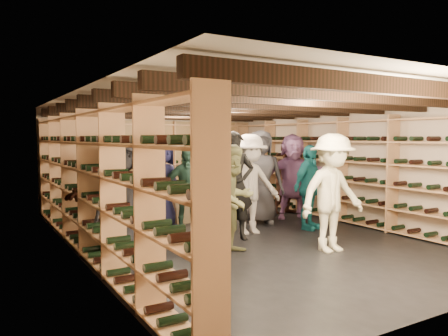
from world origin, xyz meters
name	(u,v)px	position (x,y,z in m)	size (l,w,h in m)	color
ground	(236,235)	(0.00, 0.00, 0.00)	(8.00, 8.00, 0.00)	black
walls	(237,168)	(0.00, 0.00, 1.20)	(5.52, 8.02, 2.40)	#C2AD97
ceiling	(237,99)	(0.00, 0.00, 2.40)	(5.50, 8.00, 0.01)	beige
ceiling_joists	(237,107)	(0.00, 0.00, 2.26)	(5.40, 7.12, 0.18)	black
wine_rack_left	(89,182)	(-2.57, 0.00, 1.08)	(0.32, 7.50, 2.15)	#A97952
wine_rack_right	(342,169)	(2.57, 0.00, 1.08)	(0.32, 7.50, 2.15)	#A97952
wine_rack_back	(156,164)	(0.00, 3.83, 1.07)	(4.70, 0.30, 2.15)	#A97952
crate_stack_left	(184,205)	(-0.30, 1.56, 0.34)	(0.51, 0.34, 0.68)	tan
crate_stack_right	(190,208)	(-0.12, 1.66, 0.26)	(0.55, 0.41, 0.51)	tan
crate_loose	(227,213)	(0.75, 1.58, 0.09)	(0.50, 0.33, 0.17)	tan
person_0	(124,200)	(-2.18, -0.43, 0.84)	(0.82, 0.53, 1.68)	black
person_1	(235,186)	(-0.22, -0.29, 0.92)	(0.67, 0.44, 1.84)	black
person_2	(234,199)	(-0.71, -1.05, 0.82)	(0.79, 0.62, 1.63)	brown
person_3	(332,193)	(0.64, -1.70, 0.90)	(1.16, 0.66, 1.79)	#EEE7BC
person_4	(309,187)	(1.43, -0.29, 0.80)	(0.93, 0.39, 1.60)	#19717B
person_5	(110,198)	(-2.18, 0.30, 0.79)	(1.46, 0.46, 1.57)	brown
person_6	(162,185)	(-0.92, 1.20, 0.84)	(0.82, 0.53, 1.68)	#1A1A41
person_7	(245,178)	(0.97, 1.20, 0.88)	(0.64, 0.42, 1.75)	gray
person_8	(289,178)	(2.18, 1.22, 0.83)	(0.80, 0.63, 1.65)	#46251A
person_9	(250,184)	(0.26, -0.03, 0.90)	(1.16, 0.67, 1.79)	#B0A89F
person_10	(186,189)	(-0.63, 0.74, 0.78)	(0.91, 0.38, 1.56)	#264B3C
person_11	(293,176)	(1.89, 0.75, 0.91)	(1.69, 0.54, 1.82)	#935F98
person_12	(261,177)	(0.98, 0.65, 0.94)	(0.92, 0.60, 1.89)	#37363C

